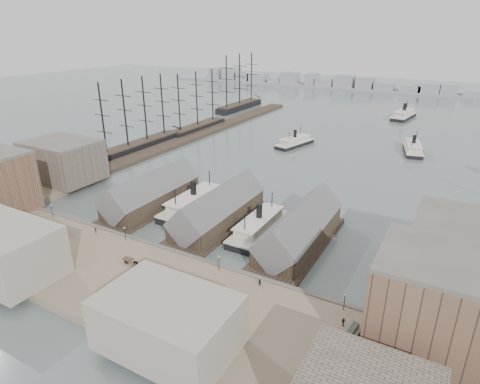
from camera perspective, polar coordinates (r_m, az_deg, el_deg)
The scene contains 39 objects.
ground at distance 110.82m, azimuth -7.67°, elevation -8.01°, with size 900.00×900.00×0.00m, color #505C5B.
quay at distance 97.70m, azimuth -14.83°, elevation -12.48°, with size 180.00×30.00×2.00m, color #7B6952.
seawall at distance 106.75m, azimuth -9.38°, elevation -8.67°, with size 180.00×1.20×2.30m, color #59544C.
west_wharf at distance 223.57m, azimuth -6.52°, elevation 7.92°, with size 10.00×220.00×1.60m, color #2D231C.
ferry_shed_west at distance 135.56m, azimuth -12.39°, elevation -0.33°, with size 14.00×42.00×12.60m.
ferry_shed_center at distance 120.94m, azimuth -3.04°, elevation -2.65°, with size 14.00×42.00×12.60m.
ferry_shed_east at distance 110.58m, azimuth 8.50°, elevation -5.39°, with size 14.00×42.00×12.60m.
warehouse_west_back at distance 166.09m, azimuth -23.83°, elevation 4.05°, with size 26.00×20.00×14.00m, color #60564C.
warehouse_east_front at distance 77.59m, azimuth 29.76°, elevation -15.64°, with size 30.00×18.00×19.00m, color brown.
warehouse_east_back at distance 101.97m, azimuth 31.01°, elevation -8.03°, with size 28.00×20.00×15.00m, color #60564C.
street_bldg_center at distance 75.98m, azimuth -10.21°, elevation -17.77°, with size 24.00×16.00×10.00m, color gray.
lamp_post_far_w at distance 134.60m, azimuth -25.23°, elevation -2.17°, with size 0.44×0.44×3.92m.
lamp_post_near_w at distance 113.00m, azimuth -16.08°, elevation -5.39°, with size 0.44×0.44×3.92m.
lamp_post_near_e at distance 96.03m, azimuth -3.02°, elevation -9.68°, with size 0.44×0.44×3.92m.
lamp_post_far_e at distance 86.46m, azimuth 14.67°, elevation -14.53°, with size 0.44×0.44×3.92m.
far_shore at distance 417.50m, azimuth 21.20°, elevation 13.67°, with size 500.00×40.00×15.72m.
ferry_docked_west at distance 132.59m, azimuth -6.55°, elevation -1.48°, with size 8.84×29.46×10.52m.
ferry_docked_east at distance 117.18m, azimuth 2.71°, elevation -4.79°, with size 8.08×26.92×9.61m.
ferry_open_near at distance 207.16m, azimuth 7.79°, elevation 7.07°, with size 13.34×25.57×8.75m.
ferry_open_mid at distance 211.30m, azimuth 23.37°, elevation 5.75°, with size 12.78×26.10×8.95m.
ferry_open_far at distance 291.84m, azimuth 22.26°, elevation 10.13°, with size 12.99×30.73×10.64m.
sailing_ship_near at distance 204.98m, azimuth -14.27°, elevation 6.56°, with size 8.40×57.88×34.54m.
sailing_ship_mid at distance 238.45m, azimuth -6.03°, elevation 9.23°, with size 8.17×47.19×33.58m.
sailing_ship_far at distance 304.92m, azimuth -0.06°, elevation 12.27°, with size 9.51×52.85×39.11m.
tram at distance 78.29m, azimuth 15.03°, elevation -20.03°, with size 3.70×9.62×3.34m.
horse_cart_left at distance 134.28m, azimuth -27.81°, elevation -3.58°, with size 4.78×1.92×1.65m.
horse_cart_center at distance 102.41m, azimuth -15.01°, elevation -9.57°, with size 4.82×1.65×1.46m.
horse_cart_right at distance 80.29m, azimuth -2.92°, elevation -18.76°, with size 4.79×2.75×1.53m.
pedestrian_0 at distance 141.12m, azimuth -28.19°, elevation -2.45°, with size 0.62×0.45×1.70m, color black.
pedestrian_1 at distance 132.61m, azimuth -29.06°, elevation -4.17°, with size 0.76×0.59×1.56m, color black.
pedestrian_2 at distance 120.35m, azimuth -19.88°, elevation -5.14°, with size 1.06×0.61×1.63m, color black.
pedestrian_3 at distance 108.12m, azimuth -23.99°, elevation -9.03°, with size 0.95×0.40×1.63m, color black.
pedestrian_4 at distance 98.05m, azimuth -11.38°, elevation -10.74°, with size 0.77×0.50×1.58m, color black.
pedestrian_5 at distance 96.01m, azimuth -14.86°, elevation -11.79°, with size 0.66×0.48×1.80m, color black.
pedestrian_6 at distance 91.69m, azimuth 2.82°, elevation -12.78°, with size 0.84×0.66×1.73m, color black.
pedestrian_7 at distance 78.90m, azimuth -5.14°, elevation -19.61°, with size 1.17×0.67×1.80m, color black.
pedestrian_8 at distance 83.76m, azimuth 14.48°, elevation -17.44°, with size 1.06×0.44×1.81m, color black.
pedestrian_10 at distance 85.63m, azimuth 23.65°, elevation -17.86°, with size 0.83×0.65×1.71m, color black.
pedestrian_11 at distance 94.24m, azimuth -9.70°, elevation -12.08°, with size 0.94×0.39×1.61m, color black.
Camera 1 is at (59.11, -75.63, 55.37)m, focal length 30.00 mm.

